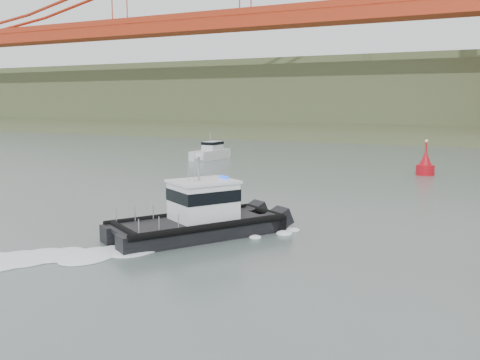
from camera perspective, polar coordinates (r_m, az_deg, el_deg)
The scene contains 5 objects.
ground at distance 26.39m, azimuth -12.05°, elevation -7.40°, with size 400.00×400.00×0.00m, color #546460.
headlands at distance 146.19m, azimuth 20.35°, elevation 7.78°, with size 500.00×105.36×27.12m.
patrol_boat at distance 28.48m, azimuth -4.43°, elevation -3.72°, with size 7.78×9.81×4.56m.
motorboat at distance 66.87m, azimuth -3.11°, elevation 2.97°, with size 2.51×6.44×3.48m.
nav_buoy at distance 55.28m, azimuth 19.16°, elevation 1.51°, with size 1.77×1.77×3.69m.
Camera 1 is at (15.94, -19.82, 7.06)m, focal length 40.00 mm.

